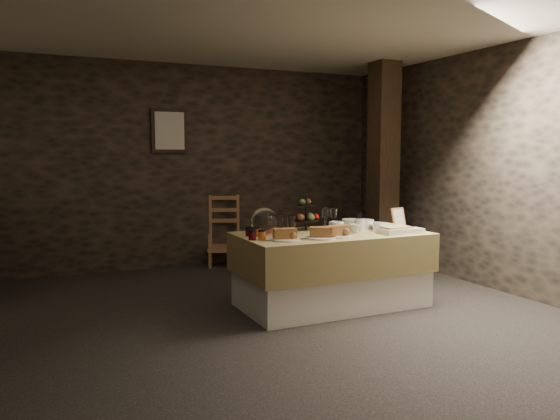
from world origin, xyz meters
name	(u,v)px	position (x,y,z in m)	size (l,w,h in m)	color
ground_plane	(254,317)	(0.00, 0.00, 0.00)	(5.50, 5.00, 0.01)	black
room_shell	(253,143)	(0.00, 0.00, 1.56)	(5.52, 5.02, 2.60)	black
buffet_table	(332,264)	(0.83, 0.05, 0.41)	(1.80, 0.95, 0.71)	white
chair	(223,234)	(0.50, 2.34, 0.41)	(0.54, 0.53, 0.71)	#966239
timber_column	(383,167)	(2.29, 1.30, 1.30)	(0.30, 0.30, 2.60)	black
framed_picture	(169,131)	(-0.15, 2.47, 1.75)	(0.45, 0.04, 0.55)	black
plate_stack_a	(351,224)	(1.13, 0.19, 0.76)	(0.19, 0.19, 0.10)	silver
plate_stack_b	(364,224)	(1.30, 0.21, 0.75)	(0.20, 0.20, 0.09)	silver
cutlery_holder	(360,225)	(1.13, 0.03, 0.77)	(0.10, 0.10, 0.12)	silver
cup_a	(337,227)	(0.89, 0.05, 0.76)	(0.13, 0.13, 0.11)	silver
cup_b	(355,229)	(1.02, -0.06, 0.75)	(0.09, 0.09, 0.09)	silver
mug_c	(333,227)	(0.88, 0.12, 0.76)	(0.09, 0.09, 0.10)	silver
mug_d	(377,227)	(1.28, -0.05, 0.76)	(0.08, 0.08, 0.09)	silver
bowl	(381,226)	(1.40, 0.06, 0.74)	(0.23, 0.23, 0.06)	silver
cake_dome	(264,223)	(0.22, 0.27, 0.82)	(0.26, 0.26, 0.26)	#966239
fruit_stand	(307,216)	(0.71, 0.34, 0.85)	(0.25, 0.25, 0.35)	black
bread_platter_left	(285,236)	(0.23, -0.16, 0.75)	(0.26, 0.26, 0.11)	silver
bread_platter_center	(321,234)	(0.56, -0.22, 0.75)	(0.26, 0.26, 0.11)	silver
bread_platter_right	(338,232)	(0.75, -0.19, 0.75)	(0.26, 0.26, 0.11)	silver
jam_jars	(255,234)	(0.03, 0.07, 0.75)	(0.18, 0.32, 0.07)	#4F0915
tart_dish	(395,230)	(1.35, -0.24, 0.74)	(0.30, 0.22, 0.07)	silver
square_dish	(415,230)	(1.55, -0.27, 0.73)	(0.14, 0.14, 0.04)	silver
menu_frame	(399,218)	(1.66, 0.12, 0.80)	(0.17, 0.02, 0.22)	#966239
storage_jar_a	(280,223)	(0.44, 0.39, 0.79)	(0.10, 0.10, 0.16)	white
storage_jar_b	(292,223)	(0.57, 0.41, 0.78)	(0.09, 0.09, 0.14)	white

